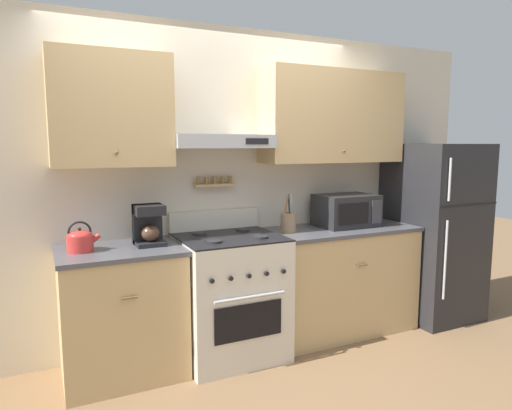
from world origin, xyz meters
TOP-DOWN VIEW (x-y plane):
  - ground_plane at (0.00, 0.00)m, footprint 16.00×16.00m
  - wall_back at (0.11, 0.59)m, footprint 5.20×0.46m
  - counter_left at (-0.80, 0.32)m, footprint 0.83×0.64m
  - counter_right at (1.04, 0.32)m, footprint 1.32×0.64m
  - stove_range at (0.00, 0.28)m, footprint 0.76×0.71m
  - refrigerator at (2.05, 0.24)m, footprint 0.69×0.78m
  - tea_kettle at (-1.05, 0.34)m, footprint 0.22×0.17m
  - coffee_maker at (-0.59, 0.37)m, footprint 0.20×0.22m
  - microwave at (1.13, 0.36)m, footprint 0.51×0.37m
  - utensil_crock at (0.54, 0.34)m, footprint 0.13×0.13m

SIDE VIEW (x-z plane):
  - ground_plane at x=0.00m, z-range 0.00..0.00m
  - counter_right at x=1.04m, z-range 0.00..0.91m
  - counter_left at x=-0.80m, z-range 0.00..0.91m
  - stove_range at x=0.00m, z-range -0.07..1.02m
  - refrigerator at x=2.05m, z-range 0.00..1.63m
  - tea_kettle at x=-1.05m, z-range 0.89..1.09m
  - utensil_crock at x=0.54m, z-range 0.84..1.15m
  - microwave at x=1.13m, z-range 0.91..1.19m
  - coffee_maker at x=-0.59m, z-range 0.91..1.20m
  - wall_back at x=0.11m, z-range 0.20..2.75m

